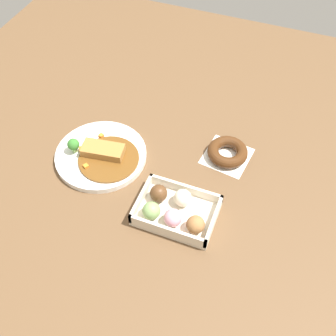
{
  "coord_description": "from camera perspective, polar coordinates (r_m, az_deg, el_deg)",
  "views": [
    {
      "loc": [
        0.35,
        -0.74,
        0.91
      ],
      "look_at": [
        0.1,
        -0.07,
        0.03
      ],
      "focal_mm": 43.45,
      "sensor_mm": 36.0,
      "label": 1
    }
  ],
  "objects": [
    {
      "name": "chocolate_ring_donut",
      "position": [
        1.2,
        8.35,
        2.2
      ],
      "size": [
        0.14,
        0.14,
        0.04
      ],
      "color": "white",
      "rests_on": "ground_plane"
    },
    {
      "name": "curry_plate",
      "position": [
        1.2,
        -9.36,
        1.85
      ],
      "size": [
        0.27,
        0.27,
        0.07
      ],
      "color": "white",
      "rests_on": "ground_plane"
    },
    {
      "name": "donut_box",
      "position": [
        1.06,
        0.9,
        -5.95
      ],
      "size": [
        0.21,
        0.15,
        0.06
      ],
      "color": "beige",
      "rests_on": "ground_plane"
    },
    {
      "name": "ground_plane",
      "position": [
        1.23,
        -2.94,
        2.85
      ],
      "size": [
        1.6,
        1.6,
        0.0
      ],
      "primitive_type": "plane",
      "color": "brown"
    }
  ]
}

